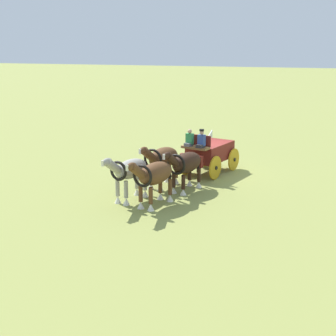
% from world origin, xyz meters
% --- Properties ---
extents(ground_plane, '(220.00, 220.00, 0.00)m').
position_xyz_m(ground_plane, '(0.00, 0.00, 0.00)').
color(ground_plane, olive).
extents(show_wagon, '(5.70, 2.69, 2.63)m').
position_xyz_m(show_wagon, '(0.18, -0.05, 1.14)').
color(show_wagon, maroon).
rests_on(show_wagon, ground).
extents(draft_horse_rear_near, '(3.07, 1.48, 2.18)m').
position_xyz_m(draft_horse_rear_near, '(3.73, -0.36, 1.32)').
color(draft_horse_rear_near, '#331E14').
rests_on(draft_horse_rear_near, ground).
extents(draft_horse_rear_off, '(3.03, 1.50, 2.25)m').
position_xyz_m(draft_horse_rear_off, '(3.38, -1.61, 1.38)').
color(draft_horse_rear_off, brown).
rests_on(draft_horse_rear_off, ground).
extents(draft_horse_lead_near, '(3.12, 1.48, 2.24)m').
position_xyz_m(draft_horse_lead_near, '(6.24, -1.06, 1.37)').
color(draft_horse_lead_near, brown).
rests_on(draft_horse_lead_near, ground).
extents(draft_horse_lead_off, '(2.99, 1.36, 2.24)m').
position_xyz_m(draft_horse_lead_off, '(5.90, -2.32, 1.36)').
color(draft_horse_lead_off, '#9E998E').
rests_on(draft_horse_lead_off, ground).
extents(sponsor_banner, '(3.19, 0.43, 1.10)m').
position_xyz_m(sponsor_banner, '(-5.25, -1.23, 0.55)').
color(sponsor_banner, silver).
rests_on(sponsor_banner, ground).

